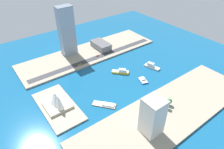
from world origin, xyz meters
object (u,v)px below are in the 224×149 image
barge_flat_brown (106,105)px  hotel_broad_white (152,116)px  taxi_yellow_cab (79,65)px  traffic_light_waterfront (102,56)px  ferry_yellow_fast (121,72)px  catamaran_blue (143,80)px  tower_tall_glass (67,31)px  ferry_white_commuter (152,66)px  warehouse_low_gray (101,45)px  pickup_red (97,56)px  opera_landmark (57,101)px

barge_flat_brown → hotel_broad_white: size_ratio=0.66×
taxi_yellow_cab → traffic_light_waterfront: 41.23m
ferry_yellow_fast → traffic_light_waterfront: 49.81m
catamaran_blue → tower_tall_glass: 145.64m
ferry_white_commuter → traffic_light_waterfront: traffic_light_waterfront is taller
catamaran_blue → hotel_broad_white: hotel_broad_white is taller
ferry_white_commuter → warehouse_low_gray: size_ratio=0.67×
hotel_broad_white → warehouse_low_gray: (184.06, -62.99, -16.16)m
hotel_broad_white → warehouse_low_gray: hotel_broad_white is taller
ferry_white_commuter → tower_tall_glass: bearing=35.7°
barge_flat_brown → hotel_broad_white: hotel_broad_white is taller
pickup_red → opera_landmark: opera_landmark is taller
ferry_yellow_fast → catamaran_blue: ferry_yellow_fast is taller
barge_flat_brown → warehouse_low_gray: warehouse_low_gray is taller
tower_tall_glass → hotel_broad_white: bearing=177.4°
tower_tall_glass → warehouse_low_gray: (-16.63, -53.82, -34.65)m
catamaran_blue → tower_tall_glass: bearing=19.9°
barge_flat_brown → pickup_red: 116.19m
tower_tall_glass → taxi_yellow_cab: size_ratio=18.24×
traffic_light_waterfront → opera_landmark: (-60.71, 106.03, 2.60)m
tower_tall_glass → warehouse_low_gray: size_ratio=2.01×
tower_tall_glass → ferry_yellow_fast: bearing=-160.3°
catamaran_blue → warehouse_low_gray: size_ratio=0.44×
taxi_yellow_cab → pickup_red: bearing=-80.5°
barge_flat_brown → warehouse_low_gray: (123.36, -77.09, 6.71)m
opera_landmark → pickup_red: bearing=-55.7°
tower_tall_glass → opera_landmark: 133.43m
warehouse_low_gray → pickup_red: (-21.31, 21.59, -4.45)m
catamaran_blue → hotel_broad_white: size_ratio=0.40×
taxi_yellow_cab → ferry_white_commuter: bearing=-128.6°
pickup_red → tower_tall_glass: bearing=40.3°
barge_flat_brown → warehouse_low_gray: bearing=-32.0°
warehouse_low_gray → opera_landmark: bearing=126.3°
warehouse_low_gray → ferry_white_commuter: bearing=-163.7°
pickup_red → catamaran_blue: bearing=-170.6°
ferry_white_commuter → ferry_yellow_fast: bearing=69.9°
taxi_yellow_cab → ferry_yellow_fast: bearing=-142.5°
barge_flat_brown → traffic_light_waterfront: 109.63m
barge_flat_brown → hotel_broad_white: bearing=-166.9°
barge_flat_brown → taxi_yellow_cab: size_ratio=6.46×
hotel_broad_white → taxi_yellow_cab: (156.42, -3.43, -20.55)m
warehouse_low_gray → traffic_light_waterfront: warehouse_low_gray is taller
catamaran_blue → tower_tall_glass: (131.40, 47.62, 40.96)m
warehouse_low_gray → taxi_yellow_cab: size_ratio=9.08×
catamaran_blue → traffic_light_waterfront: traffic_light_waterfront is taller
opera_landmark → ferry_white_commuter: bearing=-92.4°
catamaran_blue → opera_landmark: bearing=78.9°
barge_flat_brown → hotel_broad_white: 66.38m
hotel_broad_white → taxi_yellow_cab: size_ratio=9.80×
ferry_yellow_fast → warehouse_low_gray: bearing=-13.3°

